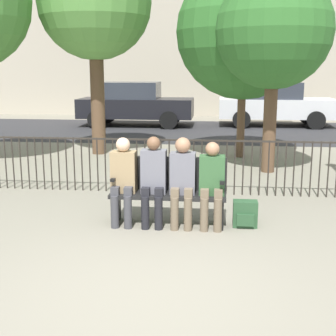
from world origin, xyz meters
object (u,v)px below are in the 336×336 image
(seated_person_0, at_px, (123,177))
(parked_car_0, at_px, (274,103))
(seated_person_3, at_px, (212,181))
(parked_car_1, at_px, (134,103))
(tree_2, at_px, (95,3))
(seated_person_1, at_px, (153,177))
(seated_person_2, at_px, (182,177))
(tree_0, at_px, (274,31))
(park_bench, at_px, (169,189))
(tree_3, at_px, (244,31))
(backpack, at_px, (245,214))

(seated_person_0, relative_size, parked_car_0, 0.29)
(seated_person_3, distance_m, parked_car_1, 11.57)
(tree_2, xyz_separation_m, parked_car_1, (-0.15, 5.81, -2.79))
(seated_person_3, bearing_deg, seated_person_1, 179.75)
(seated_person_1, xyz_separation_m, seated_person_3, (0.79, -0.00, -0.03))
(seated_person_2, height_order, tree_0, tree_0)
(tree_2, bearing_deg, tree_0, -22.96)
(tree_2, relative_size, parked_car_0, 1.20)
(park_bench, relative_size, seated_person_0, 1.31)
(park_bench, bearing_deg, seated_person_1, -146.97)
(tree_0, xyz_separation_m, tree_2, (-4.04, 1.71, 0.80))
(tree_2, relative_size, tree_3, 1.11)
(park_bench, bearing_deg, seated_person_0, -168.25)
(park_bench, distance_m, parked_car_1, 11.31)
(seated_person_2, relative_size, tree_3, 0.27)
(seated_person_3, bearing_deg, seated_person_0, 179.89)
(park_bench, xyz_separation_m, seated_person_2, (0.20, -0.13, 0.20))
(park_bench, relative_size, tree_3, 0.35)
(tree_3, distance_m, parked_car_1, 7.28)
(tree_0, xyz_separation_m, parked_car_0, (0.98, 8.05, -1.99))
(seated_person_1, relative_size, seated_person_3, 1.05)
(seated_person_3, distance_m, tree_3, 5.76)
(seated_person_0, distance_m, tree_3, 6.00)
(seated_person_0, bearing_deg, seated_person_1, 0.16)
(backpack, bearing_deg, parked_car_1, 107.68)
(seated_person_2, bearing_deg, seated_person_3, -0.44)
(tree_2, relative_size, parked_car_1, 1.20)
(seated_person_0, bearing_deg, tree_3, 70.90)
(seated_person_1, relative_size, parked_car_1, 0.29)
(seated_person_2, height_order, parked_car_0, parked_car_0)
(seated_person_0, relative_size, seated_person_2, 0.99)
(seated_person_1, relative_size, tree_2, 0.24)
(seated_person_3, height_order, parked_car_1, parked_car_1)
(park_bench, bearing_deg, seated_person_2, -32.06)
(tree_0, relative_size, parked_car_1, 0.95)
(seated_person_2, bearing_deg, tree_0, 67.36)
(parked_car_0, bearing_deg, parked_car_1, -174.23)
(park_bench, distance_m, seated_person_0, 0.65)
(backpack, bearing_deg, seated_person_2, -175.65)
(backpack, xyz_separation_m, tree_2, (-3.39, 5.27, 3.46))
(seated_person_3, xyz_separation_m, tree_2, (-2.93, 5.34, 2.98))
(seated_person_0, bearing_deg, tree_0, 57.35)
(seated_person_1, xyz_separation_m, tree_3, (1.40, 5.24, 2.28))
(tree_3, bearing_deg, backpack, -91.65)
(seated_person_3, bearing_deg, backpack, 8.41)
(park_bench, bearing_deg, tree_0, 63.91)
(tree_0, bearing_deg, seated_person_3, -107.12)
(parked_car_1, bearing_deg, seated_person_1, -78.42)
(tree_2, distance_m, parked_car_0, 8.56)
(parked_car_1, bearing_deg, parked_car_0, 5.77)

